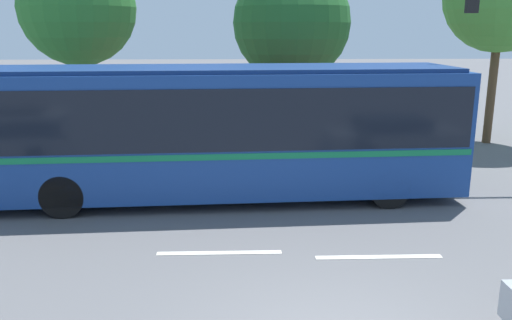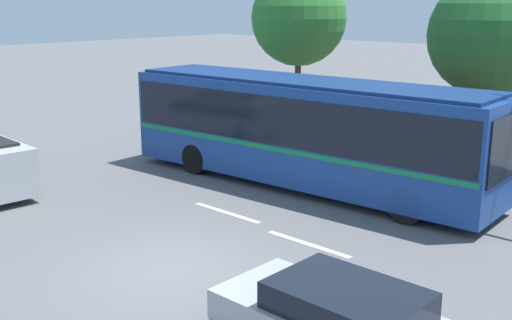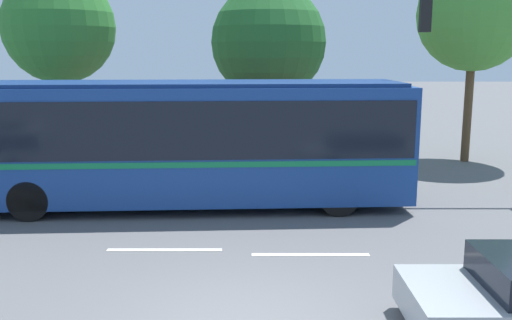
{
  "view_description": "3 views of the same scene",
  "coord_description": "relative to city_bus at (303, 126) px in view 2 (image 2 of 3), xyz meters",
  "views": [
    {
      "loc": [
        -1.32,
        -6.05,
        4.19
      ],
      "look_at": [
        -0.93,
        5.9,
        1.21
      ],
      "focal_mm": 37.03,
      "sensor_mm": 36.0,
      "label": 1
    },
    {
      "loc": [
        9.76,
        -7.9,
        5.58
      ],
      "look_at": [
        -0.2,
        2.91,
        1.83
      ],
      "focal_mm": 43.89,
      "sensor_mm": 36.0,
      "label": 2
    },
    {
      "loc": [
        0.19,
        -8.0,
        4.09
      ],
      "look_at": [
        0.18,
        5.26,
        1.56
      ],
      "focal_mm": 40.25,
      "sensor_mm": 36.0,
      "label": 3
    }
  ],
  "objects": [
    {
      "name": "street_tree_centre",
      "position": [
        2.56,
        7.28,
        2.52
      ],
      "size": [
        4.36,
        4.36,
        6.59
      ],
      "color": "brown",
      "rests_on": "ground"
    },
    {
      "name": "street_tree_left",
      "position": [
        -4.83,
        5.71,
        3.0
      ],
      "size": [
        3.9,
        3.9,
        6.85
      ],
      "color": "brown",
      "rests_on": "ground"
    },
    {
      "name": "ground_plane",
      "position": [
        1.89,
        -6.85,
        -1.88
      ],
      "size": [
        140.0,
        140.0,
        0.0
      ],
      "primitive_type": "plane",
      "color": "#5B5B5E"
    },
    {
      "name": "city_bus",
      "position": [
        0.0,
        0.0,
        0.0
      ],
      "size": [
        12.26,
        3.26,
        3.3
      ],
      "rotation": [
        0.0,
        0.0,
        0.05
      ],
      "color": "navy",
      "rests_on": "ground"
    },
    {
      "name": "flowering_hedge",
      "position": [
        1.34,
        4.47,
        -1.05
      ],
      "size": [
        9.89,
        1.32,
        1.69
      ],
      "color": "#286028",
      "rests_on": "ground"
    },
    {
      "name": "lane_stripe_mid",
      "position": [
        0.17,
        -3.48,
        -1.87
      ],
      "size": [
        2.4,
        0.16,
        0.01
      ],
      "primitive_type": "cube",
      "color": "silver",
      "rests_on": "ground"
    },
    {
      "name": "lane_stripe_near",
      "position": [
        3.19,
        -3.76,
        -1.87
      ],
      "size": [
        2.4,
        0.16,
        0.01
      ],
      "primitive_type": "cube",
      "color": "silver",
      "rests_on": "ground"
    }
  ]
}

